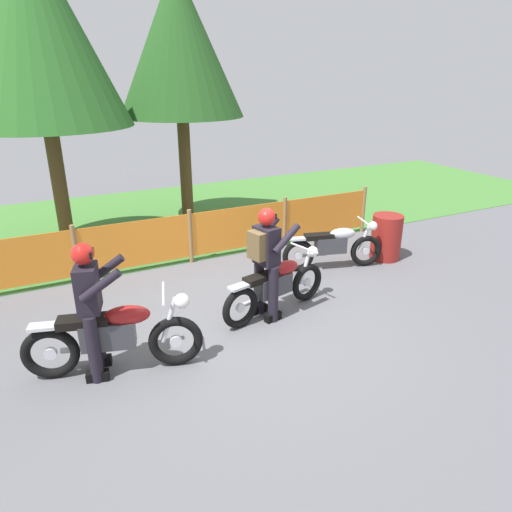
{
  "coord_description": "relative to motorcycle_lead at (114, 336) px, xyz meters",
  "views": [
    {
      "loc": [
        -2.64,
        -5.51,
        3.46
      ],
      "look_at": [
        0.24,
        0.22,
        0.9
      ],
      "focal_mm": 32.77,
      "sensor_mm": 36.0,
      "label": 1
    }
  ],
  "objects": [
    {
      "name": "motorcycle_third",
      "position": [
        4.24,
        1.46,
        -0.05
      ],
      "size": [
        1.87,
        0.75,
        0.91
      ],
      "rotation": [
        0.0,
        0.0,
        -0.28
      ],
      "color": "black",
      "rests_on": "ground"
    },
    {
      "name": "grass_verge",
      "position": [
        1.99,
        6.01,
        -0.49
      ],
      "size": [
        24.0,
        6.18,
        0.01
      ],
      "primitive_type": "cube",
      "color": "#427A33",
      "rests_on": "ground"
    },
    {
      "name": "tree_near_left",
      "position": [
        2.79,
        5.46,
        3.5
      ],
      "size": [
        2.76,
        2.76,
        5.54
      ],
      "color": "brown",
      "rests_on": "ground"
    },
    {
      "name": "motorcycle_lead",
      "position": [
        0.0,
        0.0,
        0.0
      ],
      "size": [
        2.09,
        0.84,
        1.01
      ],
      "rotation": [
        0.0,
        0.0,
        -0.28
      ],
      "color": "black",
      "rests_on": "ground"
    },
    {
      "name": "barrier_fence",
      "position": [
        1.99,
        2.92,
        0.05
      ],
      "size": [
        8.31,
        0.08,
        1.05
      ],
      "color": "olive",
      "rests_on": "ground"
    },
    {
      "name": "oil_drum",
      "position": [
        5.45,
        1.41,
        -0.05
      ],
      "size": [
        0.58,
        0.58,
        0.88
      ],
      "primitive_type": "cylinder",
      "color": "maroon",
      "rests_on": "ground"
    },
    {
      "name": "ground",
      "position": [
        1.99,
        0.41,
        -0.5
      ],
      "size": [
        24.0,
        24.0,
        0.02
      ],
      "primitive_type": "cube",
      "color": "#5B5B60"
    },
    {
      "name": "rider_trailing",
      "position": [
        2.26,
        0.38,
        0.46
      ],
      "size": [
        0.75,
        0.63,
        1.69
      ],
      "rotation": [
        0.0,
        0.0,
        0.23
      ],
      "color": "black",
      "rests_on": "ground"
    },
    {
      "name": "motorcycle_trailing",
      "position": [
        2.47,
        0.43,
        -0.04
      ],
      "size": [
        1.94,
        0.68,
        0.93
      ],
      "rotation": [
        0.0,
        0.0,
        0.23
      ],
      "color": "black",
      "rests_on": "ground"
    },
    {
      "name": "rider_lead",
      "position": [
        -0.2,
        0.06,
        0.43
      ],
      "size": [
        0.66,
        0.65,
        1.69
      ],
      "rotation": [
        0.0,
        0.0,
        -0.28
      ],
      "color": "black",
      "rests_on": "ground"
    },
    {
      "name": "tree_leftmost",
      "position": [
        -0.06,
        4.64,
        3.67
      ],
      "size": [
        3.07,
        3.07,
        5.89
      ],
      "color": "brown",
      "rests_on": "ground"
    }
  ]
}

